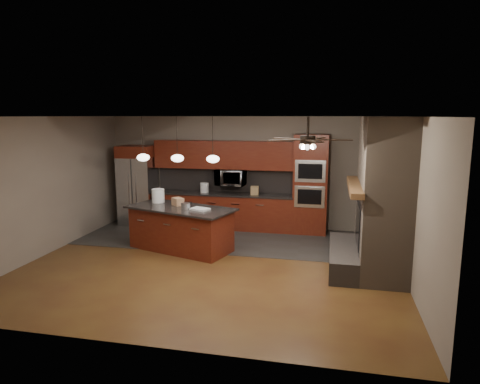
% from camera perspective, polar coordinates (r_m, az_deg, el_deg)
% --- Properties ---
extents(ground, '(7.00, 7.00, 0.00)m').
position_cam_1_polar(ground, '(8.32, -3.80, -9.65)').
color(ground, brown).
rests_on(ground, ground).
extents(ceiling, '(7.00, 6.00, 0.02)m').
position_cam_1_polar(ceiling, '(7.83, -4.04, 10.01)').
color(ceiling, white).
rests_on(ceiling, back_wall).
extents(back_wall, '(7.00, 0.02, 2.80)m').
position_cam_1_polar(back_wall, '(10.84, 0.47, 2.65)').
color(back_wall, slate).
rests_on(back_wall, ground).
extents(right_wall, '(0.02, 6.00, 2.80)m').
position_cam_1_polar(right_wall, '(7.76, 21.76, -1.09)').
color(right_wall, slate).
rests_on(right_wall, ground).
extents(left_wall, '(0.02, 6.00, 2.80)m').
position_cam_1_polar(left_wall, '(9.53, -24.59, 0.68)').
color(left_wall, slate).
rests_on(left_wall, ground).
extents(slate_tile_patch, '(7.00, 2.40, 0.01)m').
position_cam_1_polar(slate_tile_patch, '(9.97, -0.95, -6.21)').
color(slate_tile_patch, '#2F2D2A').
rests_on(slate_tile_patch, ground).
extents(fireplace_column, '(1.30, 2.10, 2.80)m').
position_cam_1_polar(fireplace_column, '(8.11, 18.04, -1.15)').
color(fireplace_column, '#726151').
rests_on(fireplace_column, ground).
extents(back_cabinetry, '(3.59, 0.64, 2.20)m').
position_cam_1_polar(back_cabinetry, '(10.77, -2.28, -0.13)').
color(back_cabinetry, '#5F2211').
rests_on(back_cabinetry, ground).
extents(oven_tower, '(0.80, 0.63, 2.38)m').
position_cam_1_polar(oven_tower, '(10.35, 9.38, 0.99)').
color(oven_tower, '#5F2211').
rests_on(oven_tower, ground).
extents(microwave, '(0.73, 0.41, 0.50)m').
position_cam_1_polar(microwave, '(10.67, -1.25, 1.98)').
color(microwave, silver).
rests_on(microwave, back_cabinetry).
extents(refrigerator, '(0.88, 0.75, 2.06)m').
position_cam_1_polar(refrigerator, '(11.40, -13.43, 0.86)').
color(refrigerator, silver).
rests_on(refrigerator, ground).
extents(kitchen_island, '(2.47, 1.66, 0.92)m').
position_cam_1_polar(kitchen_island, '(9.16, -7.88, -4.82)').
color(kitchen_island, '#5F2211').
rests_on(kitchen_island, ground).
extents(white_bucket, '(0.39, 0.39, 0.30)m').
position_cam_1_polar(white_bucket, '(9.62, -10.87, -0.49)').
color(white_bucket, white).
rests_on(white_bucket, kitchen_island).
extents(paint_can, '(0.22, 0.22, 0.12)m').
position_cam_1_polar(paint_can, '(8.86, -7.25, -1.87)').
color(paint_can, '#B8B8BD').
rests_on(paint_can, kitchen_island).
extents(paint_tray, '(0.43, 0.37, 0.04)m').
position_cam_1_polar(paint_tray, '(8.75, -5.36, -2.28)').
color(paint_tray, silver).
rests_on(paint_tray, kitchen_island).
extents(cardboard_box, '(0.31, 0.30, 0.16)m').
position_cam_1_polar(cardboard_box, '(9.25, -8.29, -1.27)').
color(cardboard_box, '#AA7B57').
rests_on(cardboard_box, kitchen_island).
extents(counter_bucket, '(0.22, 0.22, 0.24)m').
position_cam_1_polar(counter_bucket, '(10.84, -4.76, 0.59)').
color(counter_bucket, silver).
rests_on(counter_bucket, back_cabinetry).
extents(counter_box, '(0.21, 0.17, 0.21)m').
position_cam_1_polar(counter_box, '(10.49, 1.97, 0.21)').
color(counter_box, '#9F7E52').
rests_on(counter_box, back_cabinetry).
extents(pendant_left, '(0.26, 0.26, 0.92)m').
position_cam_1_polar(pendant_left, '(9.11, -12.78, 4.54)').
color(pendant_left, black).
rests_on(pendant_left, ceiling).
extents(pendant_center, '(0.26, 0.26, 0.92)m').
position_cam_1_polar(pendant_center, '(8.82, -8.34, 4.51)').
color(pendant_center, black).
rests_on(pendant_center, ceiling).
extents(pendant_right, '(0.26, 0.26, 0.92)m').
position_cam_1_polar(pendant_right, '(8.58, -3.63, 4.44)').
color(pendant_right, black).
rests_on(pendant_right, ceiling).
extents(ceiling_fan, '(1.27, 1.33, 0.41)m').
position_cam_1_polar(ceiling_fan, '(6.74, 9.01, 6.98)').
color(ceiling_fan, black).
rests_on(ceiling_fan, ceiling).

